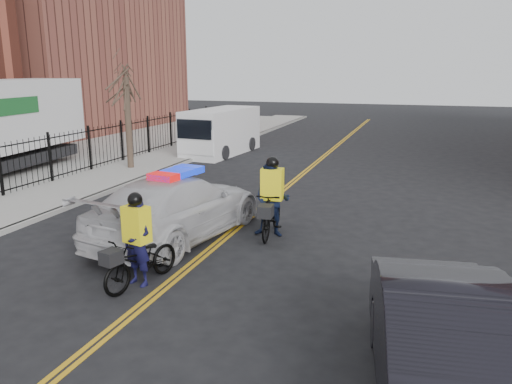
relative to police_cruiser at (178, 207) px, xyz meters
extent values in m
plane|color=black|center=(1.20, -2.30, -0.87)|extent=(120.00, 120.00, 0.00)
cube|color=gold|center=(1.12, 5.70, -0.86)|extent=(0.10, 60.00, 0.01)
cube|color=gold|center=(1.28, 5.70, -0.86)|extent=(0.10, 60.00, 0.01)
cube|color=gray|center=(-6.30, 5.70, -0.79)|extent=(3.00, 60.00, 0.15)
cube|color=gray|center=(-4.80, 5.70, -0.79)|extent=(0.20, 60.00, 0.15)
cube|color=brown|center=(-21.80, 21.70, 6.13)|extent=(14.00, 18.00, 14.00)
cylinder|color=#3A2B22|center=(-6.40, 7.70, 1.28)|extent=(0.28, 0.28, 4.00)
imported|color=silver|center=(0.00, 0.00, -0.01)|extent=(3.25, 6.23, 1.72)
cube|color=#0C26CC|center=(0.00, 0.00, 0.94)|extent=(0.94, 1.67, 0.16)
imported|color=black|center=(6.68, -5.31, -0.02)|extent=(2.56, 5.35, 1.69)
cube|color=silver|center=(-4.30, 13.42, 0.34)|extent=(2.55, 5.84, 2.42)
cube|color=silver|center=(-4.50, 10.95, 0.13)|extent=(2.12, 1.00, 1.26)
cube|color=black|center=(-4.53, 10.53, 0.76)|extent=(1.90, 0.26, 0.95)
cylinder|color=black|center=(-5.43, 11.82, -0.50)|extent=(0.32, 0.76, 0.74)
cylinder|color=black|center=(-3.44, 11.66, -0.50)|extent=(0.32, 0.76, 0.74)
cylinder|color=black|center=(-5.16, 15.18, -0.50)|extent=(0.32, 0.76, 0.74)
cylinder|color=black|center=(-3.17, 15.02, -0.50)|extent=(0.32, 0.76, 0.74)
cylinder|color=black|center=(-11.66, 8.80, -0.32)|extent=(0.12, 0.12, 1.10)
cube|color=#195926|center=(-9.94, 4.45, 2.13)|extent=(0.38, 3.98, 0.70)
imported|color=black|center=(0.61, -3.01, -0.33)|extent=(1.20, 2.17, 1.08)
imported|color=black|center=(0.61, -3.01, 0.06)|extent=(0.76, 0.59, 1.86)
cube|color=yellow|center=(0.61, -3.01, 0.47)|extent=(0.60, 0.48, 0.78)
sphere|color=black|center=(0.61, -3.01, 1.00)|extent=(0.31, 0.31, 0.31)
cube|color=black|center=(0.44, -3.71, -0.03)|extent=(0.42, 0.45, 0.29)
imported|color=black|center=(2.37, 0.95, -0.21)|extent=(0.79, 2.24, 1.32)
imported|color=black|center=(2.37, 0.95, 0.15)|extent=(1.05, 0.85, 2.04)
cube|color=yellow|center=(2.37, 0.95, 0.60)|extent=(0.61, 0.44, 0.86)
sphere|color=black|center=(2.37, 0.95, 1.18)|extent=(0.34, 0.34, 0.34)
cube|color=black|center=(2.43, 0.16, 0.05)|extent=(0.40, 0.45, 0.32)
camera|label=1|loc=(6.15, -11.61, 3.59)|focal=35.00mm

